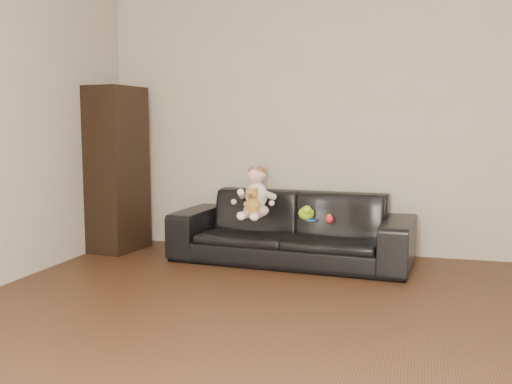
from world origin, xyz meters
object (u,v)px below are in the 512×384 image
(teddy_bear, at_px, (252,201))
(toy_green, at_px, (306,213))
(sofa, at_px, (291,228))
(cabinet, at_px, (117,169))
(toy_rattle, at_px, (329,219))
(baby, at_px, (256,195))
(toy_blue_disc, at_px, (311,220))

(teddy_bear, bearing_deg, toy_green, 38.32)
(sofa, bearing_deg, cabinet, -176.65)
(cabinet, height_order, teddy_bear, cabinet)
(cabinet, bearing_deg, toy_rattle, 0.77)
(baby, xyz_separation_m, toy_green, (0.44, -0.00, -0.14))
(toy_green, bearing_deg, toy_blue_disc, -30.35)
(cabinet, xyz_separation_m, toy_rattle, (2.05, -0.25, -0.34))
(teddy_bear, xyz_separation_m, toy_blue_disc, (0.48, 0.11, -0.15))
(baby, bearing_deg, toy_blue_disc, 5.49)
(cabinet, bearing_deg, baby, 2.28)
(teddy_bear, xyz_separation_m, toy_green, (0.43, 0.13, -0.11))
(toy_blue_disc, bearing_deg, teddy_bear, -167.11)
(toy_green, distance_m, toy_blue_disc, 0.07)
(cabinet, bearing_deg, teddy_bear, -3.11)
(toy_green, bearing_deg, sofa, 143.36)
(sofa, relative_size, baby, 4.59)
(baby, relative_size, toy_green, 2.81)
(baby, bearing_deg, cabinet, -176.69)
(sofa, height_order, baby, baby)
(sofa, bearing_deg, toy_green, -32.54)
(sofa, bearing_deg, teddy_bear, -134.49)
(cabinet, bearing_deg, sofa, 6.95)
(toy_blue_disc, bearing_deg, toy_rattle, -28.10)
(sofa, distance_m, baby, 0.43)
(cabinet, distance_m, baby, 1.42)
(sofa, relative_size, cabinet, 1.33)
(toy_green, height_order, toy_blue_disc, toy_green)
(toy_green, bearing_deg, toy_rattle, -28.58)
(cabinet, distance_m, teddy_bear, 1.45)
(baby, relative_size, toy_blue_disc, 4.69)
(sofa, height_order, teddy_bear, teddy_bear)
(sofa, distance_m, toy_green, 0.24)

